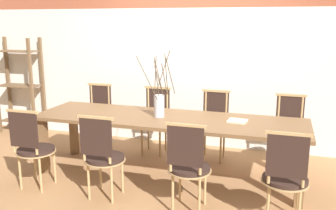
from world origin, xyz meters
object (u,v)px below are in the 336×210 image
at_px(dining_table, 168,124).
at_px(shelving_rack, 20,86).
at_px(vase_centerpiece, 159,104).
at_px(chair_far_center, 214,123).
at_px(book_stack, 237,121).
at_px(chair_near_center, 188,164).

relative_size(dining_table, shelving_rack, 2.03).
bearing_deg(vase_centerpiece, chair_far_center, 55.39).
xyz_separation_m(dining_table, shelving_rack, (-2.89, 1.05, 0.13)).
relative_size(chair_far_center, vase_centerpiece, 1.19).
height_order(vase_centerpiece, book_stack, vase_centerpiece).
height_order(chair_near_center, book_stack, chair_near_center).
bearing_deg(dining_table, chair_far_center, 61.77).
xyz_separation_m(book_stack, shelving_rack, (-3.68, 1.00, 0.04)).
bearing_deg(vase_centerpiece, dining_table, -3.96).
distance_m(chair_near_center, vase_centerpiece, 1.02).
bearing_deg(dining_table, chair_near_center, -59.78).
xyz_separation_m(chair_far_center, book_stack, (0.39, -0.71, 0.25)).
relative_size(dining_table, book_stack, 14.18).
xyz_separation_m(chair_far_center, shelving_rack, (-3.29, 0.29, 0.29)).
bearing_deg(chair_far_center, book_stack, 118.92).
relative_size(dining_table, chair_far_center, 3.44).
bearing_deg(shelving_rack, dining_table, -19.93).
xyz_separation_m(chair_near_center, shelving_rack, (-3.33, 1.80, 0.29)).
bearing_deg(chair_near_center, dining_table, 120.22).
distance_m(chair_far_center, book_stack, 0.84).
xyz_separation_m(chair_near_center, book_stack, (0.36, 0.80, 0.25)).
bearing_deg(book_stack, vase_centerpiece, -177.39).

